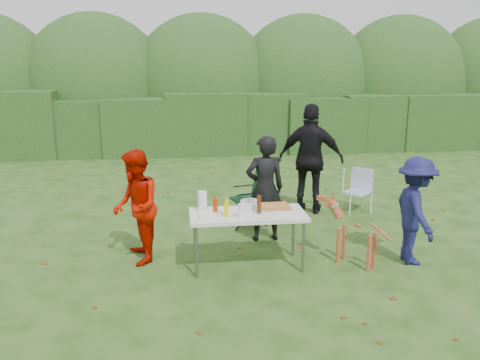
{
  "coord_description": "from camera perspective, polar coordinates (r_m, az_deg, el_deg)",
  "views": [
    {
      "loc": [
        -0.77,
        -6.42,
        2.73
      ],
      "look_at": [
        0.08,
        0.54,
        1.0
      ],
      "focal_mm": 38.0,
      "sensor_mm": 36.0,
      "label": 1
    }
  ],
  "objects": [
    {
      "name": "food_tray",
      "position": [
        6.77,
        3.77,
        -3.15
      ],
      "size": [
        0.45,
        0.3,
        0.02
      ],
      "primitive_type": "cube",
      "color": "#B7B7BA",
      "rests_on": "folding_table"
    },
    {
      "name": "lawn_chair",
      "position": [
        9.27,
        13.02,
        -1.15
      ],
      "size": [
        0.64,
        0.64,
        0.77
      ],
      "primitive_type": null,
      "rotation": [
        0.0,
        0.0,
        3.9
      ],
      "color": "#375EBE",
      "rests_on": "ground"
    },
    {
      "name": "person_red_jacket",
      "position": [
        6.88,
        -11.61,
        -2.99
      ],
      "size": [
        0.71,
        0.84,
        1.53
      ],
      "primitive_type": "imported",
      "rotation": [
        0.0,
        0.0,
        -1.39
      ],
      "color": "#B80F00",
      "rests_on": "ground"
    },
    {
      "name": "folding_table",
      "position": [
        6.6,
        0.87,
        -4.16
      ],
      "size": [
        1.5,
        0.7,
        0.74
      ],
      "color": "silver",
      "rests_on": "ground"
    },
    {
      "name": "pasta_bowl",
      "position": [
        6.79,
        1.15,
        -2.73
      ],
      "size": [
        0.26,
        0.26,
        0.1
      ],
      "primitive_type": "cylinder",
      "color": "silver",
      "rests_on": "folding_table"
    },
    {
      "name": "dog",
      "position": [
        6.9,
        13.0,
        -6.04
      ],
      "size": [
        0.87,
        0.89,
        0.85
      ],
      "primitive_type": null,
      "rotation": [
        0.0,
        0.0,
        2.32
      ],
      "color": "#A34D2A",
      "rests_on": "ground"
    },
    {
      "name": "ground",
      "position": [
        7.02,
        -0.11,
        -9.03
      ],
      "size": [
        80.0,
        80.0,
        0.0
      ],
      "primitive_type": "plane",
      "color": "#1E4211"
    },
    {
      "name": "ketchup_bottle",
      "position": [
        6.46,
        -2.79,
        -3.05
      ],
      "size": [
        0.06,
        0.06,
        0.22
      ],
      "primitive_type": "cylinder",
      "color": "#A72F06",
      "rests_on": "folding_table"
    },
    {
      "name": "shrub_backdrop",
      "position": [
        16.07,
        -4.29,
        9.82
      ],
      "size": [
        20.0,
        2.6,
        3.2
      ],
      "primitive_type": "ellipsoid",
      "color": "#3D6628",
      "rests_on": "ground"
    },
    {
      "name": "focaccia_bread",
      "position": [
        6.77,
        3.77,
        -2.92
      ],
      "size": [
        0.4,
        0.26,
        0.04
      ],
      "primitive_type": "cube",
      "color": "#BD7333",
      "rests_on": "food_tray"
    },
    {
      "name": "person_cook",
      "position": [
        7.55,
        2.81,
        -0.95
      ],
      "size": [
        0.61,
        0.42,
        1.6
      ],
      "primitive_type": "imported",
      "rotation": [
        0.0,
        0.0,
        3.21
      ],
      "color": "black",
      "rests_on": "ground"
    },
    {
      "name": "beer_bottle",
      "position": [
        6.54,
        2.15,
        -2.76
      ],
      "size": [
        0.06,
        0.06,
        0.24
      ],
      "primitive_type": "cylinder",
      "color": "#47230F",
      "rests_on": "folding_table"
    },
    {
      "name": "camping_chair",
      "position": [
        8.34,
        1.04,
        -1.84
      ],
      "size": [
        0.72,
        0.72,
        0.94
      ],
      "primitive_type": null,
      "rotation": [
        0.0,
        0.0,
        3.4
      ],
      "color": "#11371C",
      "rests_on": "ground"
    },
    {
      "name": "hedge_row",
      "position": [
        14.56,
        -3.92,
        6.43
      ],
      "size": [
        22.0,
        1.4,
        1.7
      ],
      "primitive_type": "cube",
      "color": "#23471C",
      "rests_on": "ground"
    },
    {
      "name": "plate_stack",
      "position": [
        6.41,
        -3.64,
        -3.99
      ],
      "size": [
        0.24,
        0.24,
        0.05
      ],
      "primitive_type": "cylinder",
      "color": "white",
      "rests_on": "folding_table"
    },
    {
      "name": "paper_towel_roll",
      "position": [
        6.65,
        -4.24,
        -2.4
      ],
      "size": [
        0.12,
        0.12,
        0.26
      ],
      "primitive_type": "cylinder",
      "color": "white",
      "rests_on": "folding_table"
    },
    {
      "name": "mustard_bottle",
      "position": [
        6.42,
        -1.51,
        -3.24
      ],
      "size": [
        0.06,
        0.06,
        0.2
      ],
      "primitive_type": "cylinder",
      "color": "#DED402",
      "rests_on": "folding_table"
    },
    {
      "name": "child",
      "position": [
        7.12,
        19.1,
        -3.27
      ],
      "size": [
        0.59,
        0.97,
        1.45
      ],
      "primitive_type": "imported",
      "rotation": [
        0.0,
        0.0,
        1.51
      ],
      "color": "#17174D",
      "rests_on": "ground"
    },
    {
      "name": "person_black_puffy",
      "position": [
        8.94,
        7.96,
        2.34
      ],
      "size": [
        1.22,
        0.85,
        1.92
      ],
      "primitive_type": "imported",
      "rotation": [
        0.0,
        0.0,
        2.77
      ],
      "color": "black",
      "rests_on": "ground"
    },
    {
      "name": "cup_stack",
      "position": [
        6.37,
        0.16,
        -3.48
      ],
      "size": [
        0.08,
        0.08,
        0.18
      ],
      "primitive_type": "cylinder",
      "color": "white",
      "rests_on": "folding_table"
    }
  ]
}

